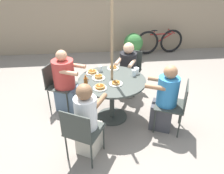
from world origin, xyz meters
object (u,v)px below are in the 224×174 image
Objects in this scene: diner_west at (87,122)px; patio_table at (112,86)px; patio_chair_east at (130,68)px; diner_north at (165,101)px; pancake_plate_b at (100,87)px; patio_chair_west at (81,131)px; bicycle at (159,42)px; potted_shrub at (133,44)px; drinking_glass_a at (100,69)px; pancake_plate_e at (116,83)px; patio_chair_north at (176,103)px; pancake_plate_d at (99,77)px; syrup_bottle at (86,81)px; drinking_glass_b at (134,73)px; diner_east at (127,72)px; coffee_cup at (136,71)px; pancake_plate_a at (92,72)px; patio_chair_south at (58,83)px; diner_south at (66,84)px; pancake_plate_c at (113,68)px.

patio_table is at bearing 90.00° from diner_west.
diner_west reaches higher than patio_chair_east.
diner_north is 1.05m from pancake_plate_b.
diner_west is at bearing 90.00° from patio_chair_west.
bicycle is 0.87m from potted_shrub.
patio_table is at bearing -63.08° from drinking_glass_a.
potted_shrub is at bearing 73.55° from pancake_plate_e.
patio_chair_north is 1.23× the size of potted_shrub.
pancake_plate_d is 0.28m from drinking_glass_a.
syrup_bottle reaches higher than patio_table.
potted_shrub is (1.09, 2.44, -0.41)m from drinking_glass_a.
diner_west is at bearing -132.63° from drinking_glass_b.
potted_shrub is (-0.04, 3.21, -0.11)m from patio_chair_north.
diner_east is 1.26m from syrup_bottle.
diner_north reaches higher than coffee_cup.
bicycle is (1.97, 2.96, -0.42)m from pancake_plate_d.
drinking_glass_a reaches higher than pancake_plate_a.
syrup_bottle reaches higher than patio_chair_south.
patio_table is 1.01× the size of diner_east.
diner_west is 11.02× the size of drinking_glass_a.
diner_south reaches higher than patio_chair_west.
diner_west is 0.77× the size of bicycle.
pancake_plate_d is 0.28m from syrup_bottle.
diner_east reaches higher than coffee_cup.
pancake_plate_b is at bearing -93.59° from drinking_glass_a.
pancake_plate_c is 0.73m from syrup_bottle.
patio_chair_north and coffee_cup have the same top height.
drinking_glass_b reaches higher than pancake_plate_e.
patio_table is 1.30× the size of patio_chair_west.
pancake_plate_b is 1.98× the size of coffee_cup.
coffee_cup reaches higher than drinking_glass_a.
diner_north is at bearing -11.24° from syrup_bottle.
diner_north is at bearing 90.41° from diner_south.
patio_chair_east is 1.07m from pancake_plate_a.
diner_west is 5.33× the size of pancake_plate_c.
patio_chair_east is 1.15m from pancake_plate_d.
diner_west reaches higher than syrup_bottle.
patio_chair_west is at bearing -114.22° from pancake_plate_b.
diner_east is (-0.08, -0.15, -0.00)m from patio_chair_east.
diner_west is (-0.42, -0.77, -0.10)m from patio_table.
diner_east is 10.75× the size of drinking_glass_a.
pancake_plate_e is at bearing 96.37° from diner_east.
syrup_bottle is at bearing 74.48° from diner_east.
pancake_plate_d is 2.97m from potted_shrub.
pancake_plate_b reaches higher than pancake_plate_c.
patio_chair_east is 0.78× the size of diner_east.
patio_chair_south is 2.99m from potted_shrub.
diner_south reaches higher than diner_east.
patio_table is 0.99× the size of diner_west.
pancake_plate_a is 1.98× the size of coffee_cup.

